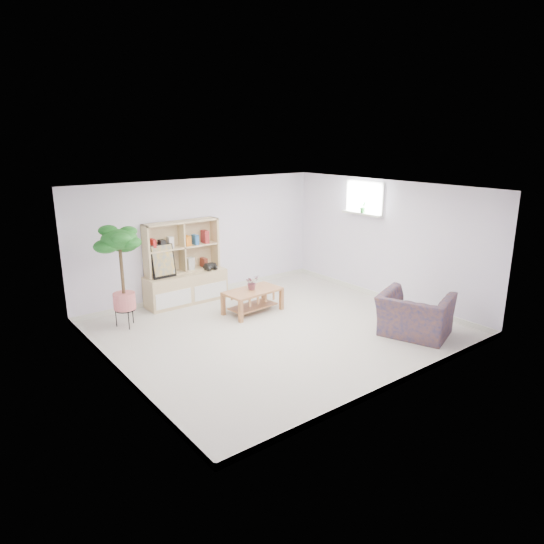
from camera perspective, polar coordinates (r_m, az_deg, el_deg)
floor at (r=8.37m, az=0.62°, el=-6.83°), size 5.50×5.00×0.01m
ceiling at (r=7.77m, az=0.67°, el=9.75°), size 5.50×5.00×0.01m
walls at (r=7.99m, az=0.65°, el=1.15°), size 5.51×5.01×2.40m
baseboard at (r=8.35m, az=0.62°, el=-6.51°), size 5.50×5.00×0.10m
window at (r=10.12m, az=10.86°, el=8.57°), size 0.10×0.98×0.68m
window_sill at (r=10.12m, az=10.54°, el=6.76°), size 0.14×1.00×0.04m
storage_unit at (r=9.63m, az=-10.20°, el=1.06°), size 1.63×0.55×1.63m
poster at (r=9.37m, az=-12.69°, el=1.26°), size 0.47×0.12×0.65m
toy_truck at (r=9.81m, az=-7.28°, el=0.68°), size 0.30×0.22×0.15m
coffee_table at (r=9.12m, az=-2.28°, el=-3.44°), size 1.12×0.67×0.44m
table_plant at (r=9.04m, az=-2.39°, el=-1.23°), size 0.27×0.24×0.27m
floor_tree at (r=8.60m, az=-17.19°, el=-0.60°), size 0.87×0.87×1.79m
armchair at (r=8.35m, az=16.48°, el=-4.54°), size 1.28×1.37×0.82m
sill_plant at (r=10.09m, az=10.66°, el=7.52°), size 0.15×0.13×0.24m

